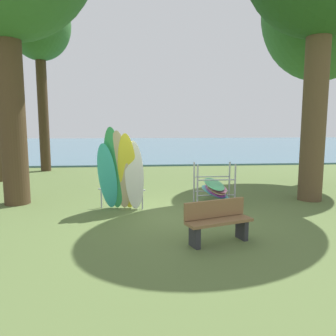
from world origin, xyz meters
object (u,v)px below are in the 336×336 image
tree_mid_behind (324,10)px  board_storage_rack (215,187)px  tree_far_right_back (39,28)px  park_bench (218,220)px  leaning_board_pile (121,173)px

tree_mid_behind → board_storage_rack: size_ratio=4.42×
tree_mid_behind → board_storage_rack: bearing=-146.5°
tree_far_right_back → board_storage_rack: (7.04, -7.78, -6.54)m
park_bench → tree_mid_behind: bearing=48.7°
board_storage_rack → park_bench: size_ratio=1.46×
tree_mid_behind → tree_far_right_back: bearing=159.1°
tree_far_right_back → board_storage_rack: bearing=-47.9°
tree_mid_behind → park_bench: tree_mid_behind is taller
tree_far_right_back → park_bench: bearing=-59.5°
tree_mid_behind → park_bench: (-5.54, -6.29, -6.26)m
leaning_board_pile → board_storage_rack: size_ratio=1.09×
leaning_board_pile → park_bench: (2.09, -2.63, -0.60)m
tree_mid_behind → tree_far_right_back: (-11.92, 4.56, 0.35)m
leaning_board_pile → tree_mid_behind: bearing=25.7°
board_storage_rack → park_bench: (-0.65, -3.07, -0.07)m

